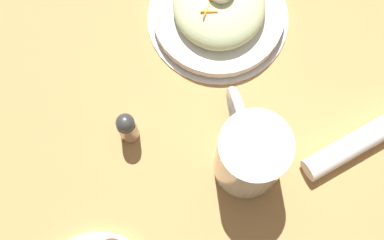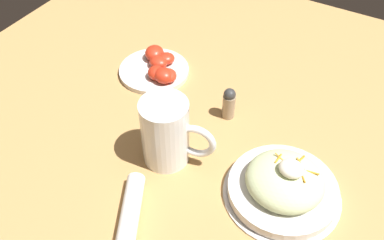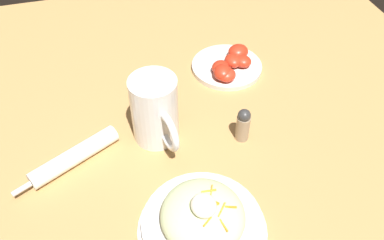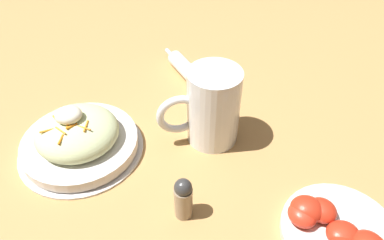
% 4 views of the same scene
% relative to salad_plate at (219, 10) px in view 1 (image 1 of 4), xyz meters
% --- Properties ---
extents(ground_plane, '(1.43, 1.43, 0.00)m').
position_rel_salad_plate_xyz_m(ground_plane, '(0.16, 0.01, -0.03)').
color(ground_plane, '#B2844C').
extents(salad_plate, '(0.22, 0.22, 0.10)m').
position_rel_salad_plate_xyz_m(salad_plate, '(0.00, 0.00, 0.00)').
color(salad_plate, silver).
rests_on(salad_plate, ground_plane).
extents(beer_mug, '(0.15, 0.09, 0.14)m').
position_rel_salad_plate_xyz_m(beer_mug, '(0.23, 0.03, 0.04)').
color(beer_mug, white).
rests_on(beer_mug, ground_plane).
extents(napkin_roll, '(0.12, 0.20, 0.03)m').
position_rel_salad_plate_xyz_m(napkin_roll, '(0.21, 0.20, -0.01)').
color(napkin_roll, white).
rests_on(napkin_roll, ground_plane).
extents(salt_shaker, '(0.03, 0.03, 0.08)m').
position_rel_salad_plate_xyz_m(salt_shaker, '(0.18, -0.14, 0.01)').
color(salt_shaker, gray).
rests_on(salt_shaker, ground_plane).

